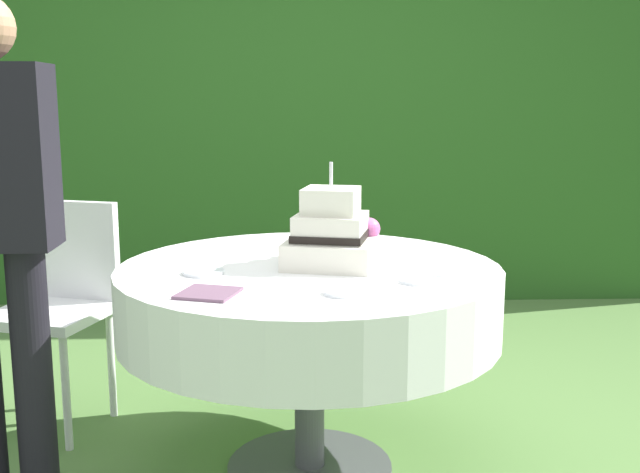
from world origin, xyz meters
The scene contains 10 objects.
ground_plane centered at (0.00, 0.00, 0.00)m, with size 20.00×20.00×0.00m, color #547A3D.
foliage_hedge centered at (0.00, 2.44, 1.44)m, with size 5.29×0.41×2.87m, color #28561E.
cake_table centered at (0.00, 0.00, 0.62)m, with size 1.30×1.30×0.74m.
wedding_cake centered at (0.08, 0.01, 0.84)m, with size 0.35×0.35×0.35m.
serving_plate_near centered at (0.09, -0.38, 0.75)m, with size 0.11×0.11×0.01m, color white.
serving_plate_far centered at (-0.34, -0.11, 0.75)m, with size 0.13×0.13×0.01m, color white.
serving_plate_left centered at (0.42, -0.13, 0.75)m, with size 0.11×0.11×0.01m, color white.
serving_plate_right centered at (0.32, -0.24, 0.75)m, with size 0.11×0.11×0.01m, color white.
napkin_stack centered at (-0.30, -0.37, 0.74)m, with size 0.16×0.16×0.01m, color #6B4C60.
garden_chair centered at (-0.98, 0.46, 0.54)m, with size 0.50×0.50×0.89m.
Camera 1 is at (-0.05, -2.49, 1.30)m, focal length 42.49 mm.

